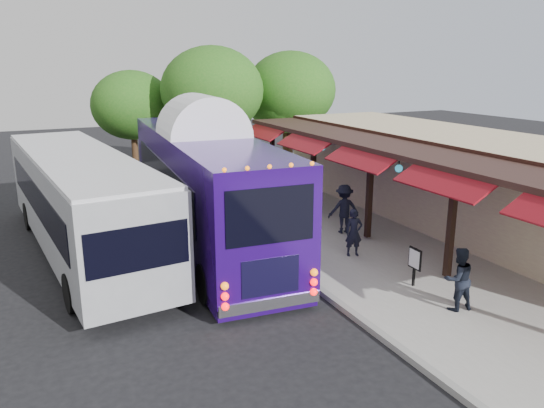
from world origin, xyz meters
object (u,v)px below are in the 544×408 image
ped_a (354,233)px  ped_b (458,279)px  coach_bus (205,182)px  sign_board (415,261)px  ped_c (220,188)px  ped_d (344,209)px  city_bus (81,199)px

ped_a → ped_b: 4.45m
ped_b → ped_a: bearing=-78.6°
coach_bus → sign_board: bearing=-54.6°
coach_bus → ped_c: size_ratio=8.51×
ped_d → sign_board: bearing=93.2°
ped_a → ped_c: (-1.76, 7.87, -0.01)m
ped_a → ped_d: 2.44m
sign_board → ped_c: bearing=101.2°
city_bus → sign_board: bearing=-47.7°
ped_d → sign_board: 5.09m
city_bus → ped_c: bearing=23.0°
ped_a → ped_b: size_ratio=0.94×
city_bus → ped_d: (8.95, -2.31, -0.82)m
coach_bus → ped_d: bearing=-13.8°
ped_c → sign_board: 10.85m
ped_a → ped_c: bearing=116.1°
ped_c → sign_board: ped_c is taller
ped_b → ped_c: (-1.95, 12.32, -0.06)m
city_bus → ped_a: bearing=-35.3°
ped_a → ped_b: ped_b is taller
ped_a → coach_bus: bearing=148.7°
ped_d → ped_a: bearing=77.8°
ped_b → sign_board: ped_b is taller
ped_a → sign_board: size_ratio=1.40×
coach_bus → sign_board: size_ratio=11.71×
city_bus → ped_b: size_ratio=7.73×
ped_a → sign_board: (0.17, -2.81, -0.02)m
ped_b → sign_board: (-0.02, 1.64, -0.07)m
ped_d → sign_board: ped_d is taller
city_bus → sign_board: city_bus is taller
ped_c → sign_board: (1.93, -10.67, -0.01)m
ped_c → coach_bus: bearing=59.7°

